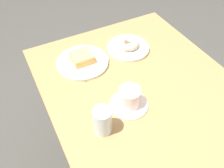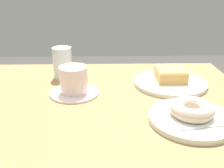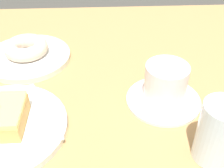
{
  "view_description": "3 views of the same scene",
  "coord_description": "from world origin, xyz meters",
  "px_view_note": "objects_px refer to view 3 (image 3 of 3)",
  "views": [
    {
      "loc": [
        -0.53,
        0.41,
        1.44
      ],
      "look_at": [
        0.04,
        0.12,
        0.75
      ],
      "focal_mm": 37.68,
      "sensor_mm": 36.0,
      "label": 1
    },
    {
      "loc": [
        0.03,
        -0.61,
        1.05
      ],
      "look_at": [
        0.05,
        0.12,
        0.75
      ],
      "focal_mm": 41.24,
      "sensor_mm": 36.0,
      "label": 2
    },
    {
      "loc": [
        0.06,
        0.53,
        1.11
      ],
      "look_at": [
        0.04,
        0.09,
        0.77
      ],
      "focal_mm": 46.05,
      "sensor_mm": 36.0,
      "label": 3
    }
  ],
  "objects_px": {
    "plate_sugar_ring": "(28,57)",
    "water_glass": "(218,132)",
    "coffee_cup": "(165,86)",
    "plate_glazed_square": "(2,128)",
    "donut_sugar_ring": "(26,48)"
  },
  "relations": [
    {
      "from": "donut_sugar_ring",
      "to": "coffee_cup",
      "type": "relative_size",
      "value": 0.7
    },
    {
      "from": "plate_sugar_ring",
      "to": "coffee_cup",
      "type": "height_order",
      "value": "coffee_cup"
    },
    {
      "from": "plate_sugar_ring",
      "to": "water_glass",
      "type": "height_order",
      "value": "water_glass"
    },
    {
      "from": "plate_sugar_ring",
      "to": "coffee_cup",
      "type": "distance_m",
      "value": 0.35
    },
    {
      "from": "water_glass",
      "to": "coffee_cup",
      "type": "bearing_deg",
      "value": -68.67
    },
    {
      "from": "plate_sugar_ring",
      "to": "plate_glazed_square",
      "type": "height_order",
      "value": "same"
    },
    {
      "from": "plate_sugar_ring",
      "to": "water_glass",
      "type": "bearing_deg",
      "value": 138.93
    },
    {
      "from": "donut_sugar_ring",
      "to": "plate_glazed_square",
      "type": "bearing_deg",
      "value": 88.89
    },
    {
      "from": "plate_glazed_square",
      "to": "coffee_cup",
      "type": "height_order",
      "value": "coffee_cup"
    },
    {
      "from": "donut_sugar_ring",
      "to": "water_glass",
      "type": "xyz_separation_m",
      "value": [
        -0.35,
        0.31,
        0.02
      ]
    },
    {
      "from": "coffee_cup",
      "to": "plate_glazed_square",
      "type": "bearing_deg",
      "value": 12.06
    },
    {
      "from": "water_glass",
      "to": "coffee_cup",
      "type": "xyz_separation_m",
      "value": [
        0.05,
        -0.14,
        -0.02
      ]
    },
    {
      "from": "plate_sugar_ring",
      "to": "plate_glazed_square",
      "type": "relative_size",
      "value": 0.87
    },
    {
      "from": "water_glass",
      "to": "coffee_cup",
      "type": "height_order",
      "value": "water_glass"
    },
    {
      "from": "donut_sugar_ring",
      "to": "plate_sugar_ring",
      "type": "bearing_deg",
      "value": 0.0
    }
  ]
}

